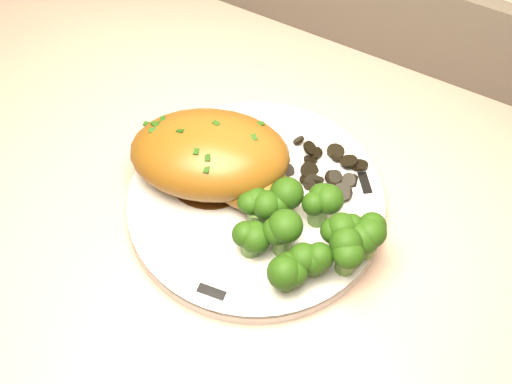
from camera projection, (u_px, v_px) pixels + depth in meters
The scene contains 9 objects.
counter at pixel (191, 349), 1.07m from camera, with size 2.14×0.70×1.04m.
plate at pixel (256, 202), 0.67m from camera, with size 0.27×0.27×0.02m, color silver.
rim_accent_0 at pixel (365, 183), 0.67m from camera, with size 0.03×0.01×0.00m, color black.
rim_accent_1 at pixel (191, 130), 0.72m from camera, with size 0.03×0.01×0.00m, color black.
rim_accent_2 at pixel (212, 292), 0.60m from camera, with size 0.03×0.01×0.00m, color black.
gravy_pool at pixel (212, 173), 0.68m from camera, with size 0.10×0.10×0.00m, color #381D0A.
chicken_breast at pixel (215, 158), 0.65m from camera, with size 0.20×0.17×0.06m.
mushroom_pile at pixel (319, 168), 0.68m from camera, with size 0.08×0.06×0.02m.
broccoli_florets at pixel (305, 234), 0.61m from camera, with size 0.14×0.11×0.04m.
Camera 1 is at (-0.02, 1.38, 1.49)m, focal length 45.00 mm.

